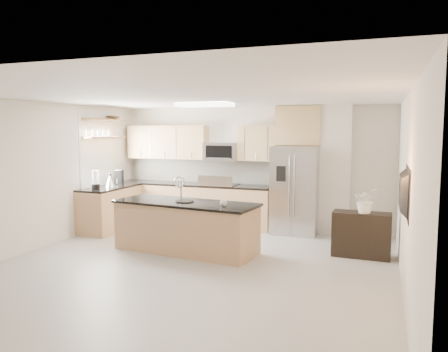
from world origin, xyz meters
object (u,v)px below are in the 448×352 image
at_px(refrigerator, 295,190).
at_px(island, 186,226).
at_px(platter, 185,201).
at_px(bowl, 113,117).
at_px(range, 220,205).
at_px(credenza, 361,235).
at_px(flower_vase, 366,193).
at_px(television, 400,192).
at_px(kettle, 110,181).
at_px(blender, 96,181).
at_px(cup, 223,203).
at_px(microwave, 222,152).
at_px(coffee_maker, 119,178).

height_order(refrigerator, island, refrigerator).
height_order(platter, bowl, bowl).
bearing_deg(range, credenza, -23.99).
relative_size(flower_vase, television, 0.61).
bearing_deg(television, kettle, 70.14).
bearing_deg(television, range, 48.36).
xyz_separation_m(platter, bowl, (-2.37, 1.42, 1.50)).
height_order(blender, television, television).
xyz_separation_m(cup, bowl, (-3.15, 1.60, 1.47)).
height_order(blender, bowl, bowl).
distance_m(platter, television, 3.59).
relative_size(kettle, flower_vase, 0.43).
relative_size(microwave, coffee_maker, 2.43).
xyz_separation_m(kettle, television, (5.54, -2.00, 0.31)).
distance_m(coffee_maker, bowl, 1.33).
bearing_deg(flower_vase, microwave, 153.54).
bearing_deg(range, kettle, -151.03).
distance_m(kettle, bowl, 1.45).
bearing_deg(kettle, cup, -20.61).
bearing_deg(credenza, kettle, 178.75).
bearing_deg(flower_vase, credenza, 131.70).
relative_size(kettle, television, 0.26).
distance_m(range, blender, 2.65).
xyz_separation_m(microwave, flower_vase, (3.07, -1.53, -0.56)).
bearing_deg(television, refrigerator, 31.04).
relative_size(range, cup, 9.60).
distance_m(microwave, blender, 2.71).
distance_m(island, credenza, 2.96).
distance_m(cup, kettle, 3.12).
bearing_deg(coffee_maker, cup, -27.00).
xyz_separation_m(blender, bowl, (-0.18, 0.92, 1.30)).
height_order(kettle, coffee_maker, coffee_maker).
height_order(kettle, flower_vase, flower_vase).
distance_m(range, coffee_maker, 2.29).
height_order(island, platter, island).
xyz_separation_m(platter, blender, (-2.19, 0.51, 0.21)).
bearing_deg(blender, microwave, 38.66).
relative_size(blender, flower_vase, 0.58).
relative_size(refrigerator, kettle, 6.32).
xyz_separation_m(island, platter, (-0.02, -0.00, 0.44)).
relative_size(microwave, credenza, 0.81).
xyz_separation_m(island, television, (3.37, -1.08, 0.91)).
height_order(credenza, bowl, bowl).
bearing_deg(bowl, flower_vase, -8.39).
distance_m(refrigerator, bowl, 4.22).
relative_size(range, island, 0.44).
xyz_separation_m(island, coffee_maker, (-2.23, 1.35, 0.63)).
relative_size(island, blender, 6.89).
distance_m(range, refrigerator, 1.71).
bearing_deg(blender, island, -12.86).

